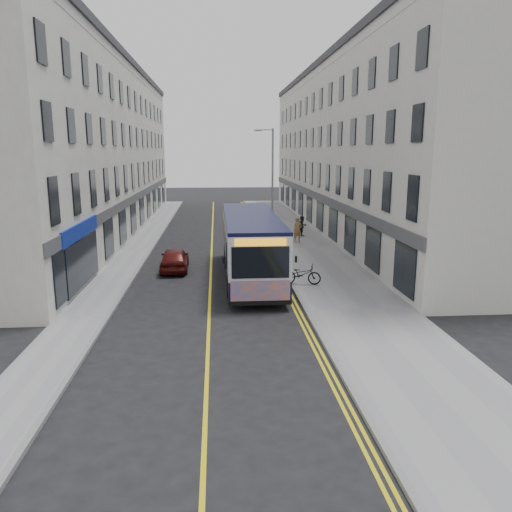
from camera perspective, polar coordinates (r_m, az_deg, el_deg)
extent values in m
plane|color=black|center=(21.49, -5.34, -5.77)|extent=(140.00, 140.00, 0.00)
cube|color=gray|center=(33.63, 5.61, 0.83)|extent=(4.50, 64.00, 0.12)
cube|color=gray|center=(33.54, -13.67, 0.51)|extent=(2.00, 64.00, 0.12)
cube|color=slate|center=(33.30, 1.80, 0.78)|extent=(0.18, 64.00, 0.13)
cube|color=slate|center=(33.39, -11.98, 0.55)|extent=(0.18, 64.00, 0.13)
cube|color=gold|center=(33.12, -5.10, 0.56)|extent=(0.12, 64.00, 0.01)
cube|color=gold|center=(33.27, 1.03, 0.66)|extent=(0.10, 64.00, 0.01)
cube|color=gold|center=(33.29, 1.37, 0.67)|extent=(0.10, 64.00, 0.01)
cube|color=silver|center=(42.94, 10.70, 11.74)|extent=(6.00, 46.00, 13.00)
cube|color=silver|center=(42.51, -17.64, 11.39)|extent=(6.00, 46.00, 13.00)
cylinder|color=gray|center=(34.78, 1.89, 7.80)|extent=(0.14, 0.14, 8.00)
cylinder|color=gray|center=(34.66, 1.09, 14.24)|extent=(1.00, 0.08, 0.08)
cube|color=gray|center=(34.61, 0.24, 14.16)|extent=(0.50, 0.18, 0.12)
cube|color=black|center=(25.84, -0.61, -0.77)|extent=(2.59, 11.40, 0.93)
cube|color=silver|center=(25.57, -0.62, 2.29)|extent=(2.59, 11.40, 1.87)
cube|color=black|center=(25.42, -0.62, 4.55)|extent=(2.61, 11.40, 0.17)
cube|color=black|center=(26.16, -3.58, 2.03)|extent=(0.04, 8.91, 1.19)
cube|color=black|center=(26.33, 2.15, 2.11)|extent=(0.04, 8.91, 1.19)
cube|color=black|center=(19.99, 0.52, -0.76)|extent=(2.33, 0.04, 1.30)
cube|color=orange|center=(20.31, 0.51, -4.18)|extent=(2.43, 0.04, 0.98)
cube|color=#FEA81C|center=(19.82, 0.52, 1.57)|extent=(2.07, 0.04, 0.29)
cylinder|color=black|center=(22.55, -2.98, -3.51)|extent=(0.29, 1.04, 1.04)
cylinder|color=black|center=(22.73, 2.94, -3.38)|extent=(0.29, 1.04, 1.04)
cylinder|color=black|center=(28.08, -3.31, -0.41)|extent=(0.29, 1.04, 1.04)
cylinder|color=black|center=(28.23, 1.44, -0.33)|extent=(0.29, 1.04, 1.04)
cylinder|color=black|center=(29.91, -3.40, 0.36)|extent=(0.29, 1.04, 1.04)
cylinder|color=black|center=(30.04, 1.07, 0.43)|extent=(0.29, 1.04, 1.04)
imported|color=black|center=(24.46, 5.24, -2.07)|extent=(1.99, 1.15, 0.99)
imported|color=olive|center=(35.55, 4.78, 2.99)|extent=(0.71, 0.54, 1.77)
imported|color=black|center=(38.02, 5.32, 3.41)|extent=(0.96, 0.91, 1.56)
imported|color=white|center=(43.62, -0.79, 4.25)|extent=(1.41, 4.04, 1.33)
imported|color=#4F0F0D|center=(27.98, -9.30, -0.34)|extent=(1.60, 3.79, 1.28)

